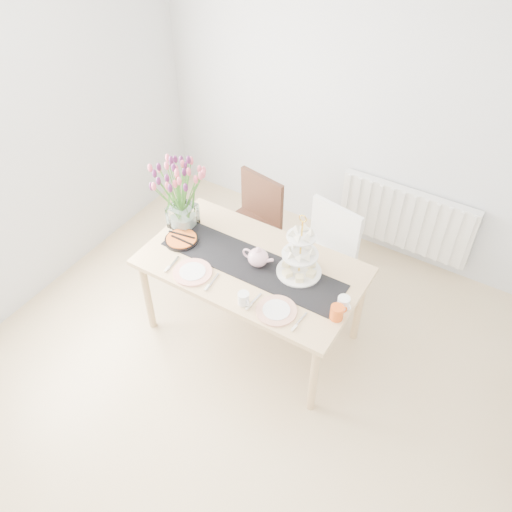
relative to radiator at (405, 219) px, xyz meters
The scene contains 15 objects.
room_shell 2.40m from the radiator, 102.86° to the right, with size 4.50×4.50×4.50m.
radiator is the anchor object (origin of this frame).
dining_table 1.64m from the radiator, 114.87° to the right, with size 1.60×0.90×0.75m.
chair_brown 1.35m from the radiator, 144.79° to the right, with size 0.52×0.52×0.90m.
chair_white 0.93m from the radiator, 114.32° to the right, with size 0.53×0.53×0.92m.
table_runner 1.65m from the radiator, 114.87° to the right, with size 1.40×0.35×0.01m, color black.
tulip_vase 2.05m from the radiator, 135.02° to the right, with size 0.68×0.68×0.59m.
cake_stand 1.48m from the radiator, 104.40° to the right, with size 0.32×0.32×0.47m.
teapot 1.63m from the radiator, 113.83° to the right, with size 0.24×0.19×0.16m, color silver, non-canonical shape.
cream_jug 1.54m from the radiator, 87.94° to the right, with size 0.08×0.08×0.08m, color white.
tart_tin 2.01m from the radiator, 129.67° to the right, with size 0.26×0.26×0.03m.
mug_white 1.93m from the radiator, 106.26° to the right, with size 0.08×0.08×0.09m, color silver.
mug_orange 1.65m from the radiator, 87.98° to the right, with size 0.09×0.09×0.11m, color #E75819.
plate_left 2.05m from the radiator, 119.43° to the right, with size 0.28×0.28×0.01m, color white.
plate_right 1.82m from the radiator, 99.84° to the right, with size 0.28×0.28×0.01m, color silver.
Camera 1 is at (1.32, -1.67, 3.47)m, focal length 38.00 mm.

